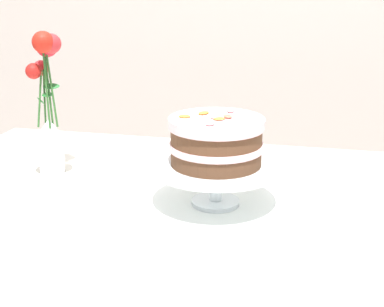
{
  "coord_description": "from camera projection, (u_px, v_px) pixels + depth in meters",
  "views": [
    {
      "loc": [
        0.3,
        -1.16,
        1.25
      ],
      "look_at": [
        0.04,
        0.0,
        0.86
      ],
      "focal_mm": 52.29,
      "sensor_mm": 36.0,
      "label": 1
    }
  ],
  "objects": [
    {
      "name": "linen_napkin",
      "position": [
        216.0,
        204.0,
        1.28
      ],
      "size": [
        0.37,
        0.37,
        0.0
      ],
      "primitive_type": "cube",
      "rotation": [
        0.0,
        0.0,
        -0.16
      ],
      "color": "white",
      "rests_on": "dining_table"
    },
    {
      "name": "cake_stand",
      "position": [
        216.0,
        170.0,
        1.26
      ],
      "size": [
        0.29,
        0.29,
        0.1
      ],
      "color": "silver",
      "rests_on": "linen_napkin"
    },
    {
      "name": "layer_cake",
      "position": [
        217.0,
        140.0,
        1.24
      ],
      "size": [
        0.21,
        0.21,
        0.11
      ],
      "color": "brown",
      "rests_on": "cake_stand"
    },
    {
      "name": "flower_vase",
      "position": [
        48.0,
        108.0,
        1.44
      ],
      "size": [
        0.1,
        0.1,
        0.37
      ],
      "color": "silver",
      "rests_on": "dining_table"
    },
    {
      "name": "dining_table",
      "position": [
        174.0,
        241.0,
        1.31
      ],
      "size": [
        1.4,
        1.0,
        0.74
      ],
      "color": "white",
      "rests_on": "ground"
    }
  ]
}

